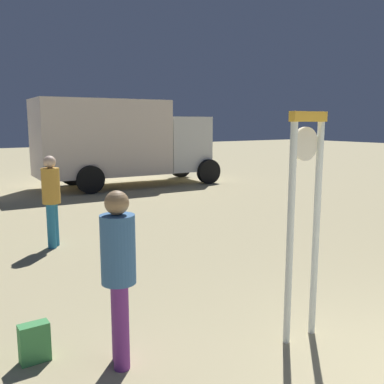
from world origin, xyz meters
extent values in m
cylinder|color=white|center=(-0.68, 2.07, 1.13)|extent=(0.07, 0.07, 2.26)
cylinder|color=white|center=(-0.30, 2.06, 1.13)|extent=(0.07, 0.07, 2.26)
cube|color=yellow|center=(-0.49, 2.07, 2.31)|extent=(0.46, 0.08, 0.10)
cylinder|color=white|center=(-0.49, 2.10, 2.05)|extent=(0.34, 0.04, 0.34)
cube|color=black|center=(-0.49, 2.12, 2.05)|extent=(0.03, 0.01, 0.08)
cube|color=black|center=(-0.49, 2.12, 2.05)|extent=(0.13, 0.01, 0.04)
cylinder|color=#783088|center=(-2.25, 2.72, 0.40)|extent=(0.15, 0.15, 0.80)
cylinder|color=#783088|center=(-2.30, 2.57, 0.40)|extent=(0.15, 0.15, 0.80)
cylinder|color=teal|center=(-2.28, 2.64, 1.12)|extent=(0.32, 0.32, 0.64)
sphere|color=#9B7851|center=(-2.28, 2.64, 1.55)|extent=(0.22, 0.22, 0.22)
cube|color=#42964E|center=(-2.94, 3.14, 0.19)|extent=(0.28, 0.14, 0.38)
cube|color=#4A9E4D|center=(-2.94, 3.23, 0.13)|extent=(0.19, 0.04, 0.17)
cylinder|color=teal|center=(-1.74, 6.83, 0.40)|extent=(0.15, 0.15, 0.81)
cylinder|color=teal|center=(-1.64, 6.97, 0.40)|extent=(0.15, 0.15, 0.81)
cylinder|color=gold|center=(-1.69, 6.90, 1.13)|extent=(0.32, 0.32, 0.64)
sphere|color=beige|center=(-1.69, 6.90, 1.56)|extent=(0.22, 0.22, 0.22)
cube|color=beige|center=(1.87, 13.30, 1.73)|extent=(4.54, 2.36, 2.57)
cube|color=silver|center=(4.96, 13.14, 1.45)|extent=(1.75, 2.10, 2.01)
cube|color=black|center=(5.79, 13.09, 1.85)|extent=(0.12, 1.70, 0.88)
cylinder|color=black|center=(5.50, 12.02, 0.45)|extent=(0.91, 0.30, 0.90)
cylinder|color=black|center=(5.62, 14.18, 0.45)|extent=(0.91, 0.30, 0.90)
cylinder|color=black|center=(1.02, 12.27, 0.45)|extent=(0.91, 0.30, 0.90)
cylinder|color=black|center=(1.14, 14.42, 0.45)|extent=(0.91, 0.30, 0.90)
camera|label=1|loc=(-3.80, -0.85, 2.26)|focal=40.21mm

